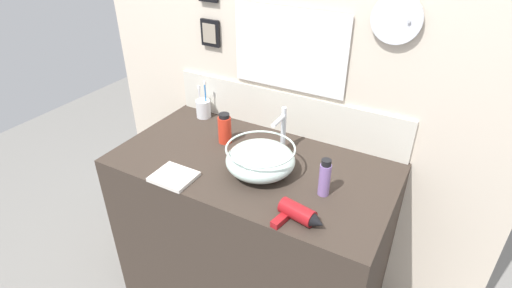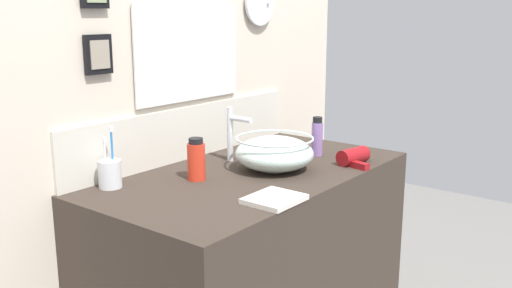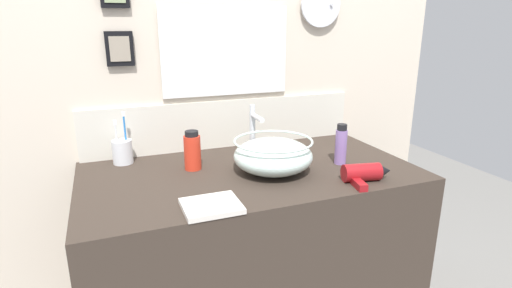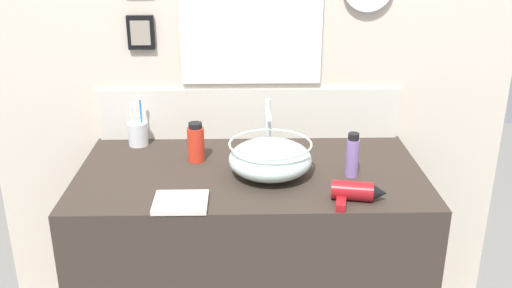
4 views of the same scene
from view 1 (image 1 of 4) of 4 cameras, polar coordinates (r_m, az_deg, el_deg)
vanity_counter at (r=2.03m, az=-0.52°, el=-13.22°), size 1.23×0.66×0.90m
back_panel at (r=1.90m, az=4.79°, el=9.53°), size 2.10×0.10×2.34m
glass_bowl_sink at (r=1.65m, az=0.64°, el=-2.23°), size 0.29×0.29×0.12m
faucet at (r=1.77m, az=3.75°, el=2.42°), size 0.02×0.12×0.21m
hair_drier at (r=1.44m, az=6.21°, el=-9.98°), size 0.18×0.13×0.06m
toothbrush_cup at (r=2.12m, az=-7.52°, el=5.07°), size 0.08×0.08×0.20m
shampoo_bottle at (r=1.87m, az=-4.50°, el=2.19°), size 0.06×0.06×0.15m
soap_dispenser at (r=1.55m, az=9.79°, el=-4.80°), size 0.05×0.05×0.16m
hand_towel at (r=1.68m, az=-11.65°, el=-4.60°), size 0.17×0.15×0.02m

